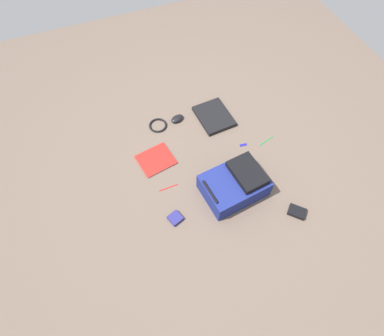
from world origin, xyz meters
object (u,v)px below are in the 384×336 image
at_px(power_brick, 297,212).
at_px(earbud_pouch, 175,218).
at_px(backpack, 235,184).
at_px(pen_blue, 168,187).
at_px(cable_coil, 158,125).
at_px(pen_black, 266,141).
at_px(usb_stick, 243,145).
at_px(computer_mouse, 177,119).
at_px(book_red, 156,160).
at_px(laptop, 214,116).

bearing_deg(power_brick, earbud_pouch, 71.63).
bearing_deg(earbud_pouch, backpack, -83.08).
bearing_deg(pen_blue, earbud_pouch, 171.87).
relative_size(cable_coil, pen_black, 1.02).
bearing_deg(usb_stick, computer_mouse, 42.73).
xyz_separation_m(book_red, power_brick, (-0.73, -0.73, 0.01)).
distance_m(earbud_pouch, usb_stick, 0.77).
relative_size(laptop, earbud_pouch, 4.10).
height_order(backpack, laptop, backpack).
bearing_deg(pen_black, book_red, 80.43).
distance_m(pen_blue, earbud_pouch, 0.24).
height_order(computer_mouse, earbud_pouch, computer_mouse).
height_order(pen_black, usb_stick, same).
xyz_separation_m(computer_mouse, power_brick, (-1.03, -0.46, -0.00)).
bearing_deg(pen_blue, laptop, -49.56).
height_order(backpack, pen_blue, backpack).
height_order(backpack, cable_coil, backpack).
height_order(power_brick, pen_blue, power_brick).
distance_m(pen_black, usb_stick, 0.18).
bearing_deg(power_brick, pen_blue, 56.14).
relative_size(pen_black, pen_blue, 1.01).
relative_size(cable_coil, earbud_pouch, 1.76).
bearing_deg(computer_mouse, book_red, 121.05).
height_order(book_red, usb_stick, book_red).
relative_size(computer_mouse, pen_black, 0.78).
bearing_deg(laptop, usb_stick, -163.40).
bearing_deg(usb_stick, earbud_pouch, 118.74).
bearing_deg(pen_blue, pen_black, -82.56).
bearing_deg(backpack, pen_blue, 66.48).
bearing_deg(usb_stick, pen_black, -99.12).
relative_size(pen_black, usb_stick, 2.59).
height_order(cable_coil, pen_blue, cable_coil).
distance_m(backpack, usb_stick, 0.40).
xyz_separation_m(laptop, earbud_pouch, (-0.69, 0.58, -0.00)).
distance_m(backpack, book_red, 0.60).
xyz_separation_m(backpack, laptop, (0.64, -0.13, -0.07)).
xyz_separation_m(power_brick, pen_black, (0.59, -0.10, -0.01)).
height_order(book_red, earbud_pouch, earbud_pouch).
bearing_deg(pen_black, power_brick, 170.47).
relative_size(pen_blue, earbud_pouch, 1.70).
relative_size(laptop, pen_blue, 2.41).
height_order(book_red, cable_coil, cable_coil).
xyz_separation_m(backpack, pen_blue, (0.18, 0.41, -0.08)).
distance_m(power_brick, pen_blue, 0.87).
distance_m(laptop, computer_mouse, 0.29).
xyz_separation_m(backpack, usb_stick, (0.31, -0.23, -0.08)).
relative_size(power_brick, pen_black, 0.81).
xyz_separation_m(backpack, earbud_pouch, (-0.05, 0.44, -0.07)).
height_order(laptop, usb_stick, laptop).
distance_m(book_red, power_brick, 1.03).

